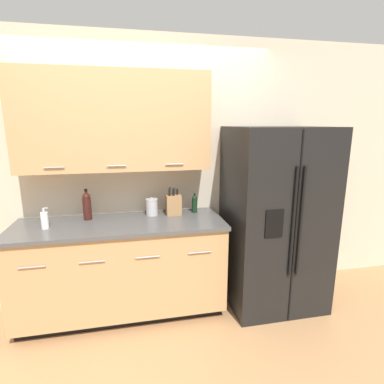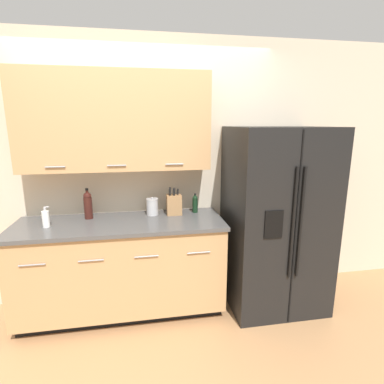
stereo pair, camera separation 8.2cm
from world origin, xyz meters
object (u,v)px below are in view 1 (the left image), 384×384
Objects in this scene: refrigerator at (275,218)px; wine_bottle at (87,206)px; knife_block at (174,205)px; soap_dispenser at (45,220)px; oil_bottle at (195,204)px; steel_canister at (152,207)px.

refrigerator reaches higher than wine_bottle.
soap_dispenser is at bearing -171.19° from knife_block.
refrigerator reaches higher than knife_block.
steel_canister is at bearing -179.00° from oil_bottle.
knife_block is (-0.97, 0.21, 0.14)m from refrigerator.
knife_block is 1.14m from soap_dispenser.
refrigerator is at bearing -0.95° from soap_dispenser.
oil_bottle is (1.02, 0.02, -0.04)m from wine_bottle.
refrigerator reaches higher than oil_bottle.
wine_bottle reaches higher than oil_bottle.
steel_canister is at bearing 1.53° from wine_bottle.
wine_bottle is (-0.80, 0.01, 0.03)m from knife_block.
refrigerator is 2.10m from soap_dispenser.
soap_dispenser is at bearing -150.17° from wine_bottle.
soap_dispenser is 1.36m from oil_bottle.
oil_bottle is at bearing 1.00° from steel_canister.
steel_canister is (-1.18, 0.24, 0.12)m from refrigerator.
knife_block is 0.97× the size of wine_bottle.
oil_bottle is at bearing 162.09° from refrigerator.
refrigerator is 1.00m from knife_block.
wine_bottle reaches higher than steel_canister.
knife_block is at bearing -171.10° from oil_bottle.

